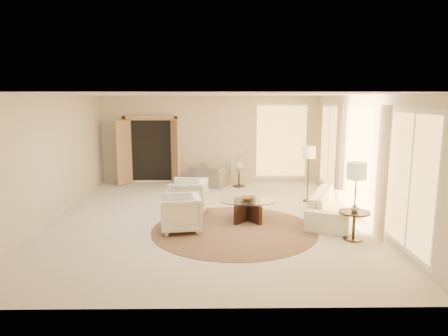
{
  "coord_description": "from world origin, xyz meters",
  "views": [
    {
      "loc": [
        0.28,
        -8.85,
        2.73
      ],
      "look_at": [
        0.4,
        0.4,
        1.1
      ],
      "focal_mm": 32.0,
      "sensor_mm": 36.0,
      "label": 1
    }
  ],
  "objects_px": {
    "coffee_table": "(248,208)",
    "armchair_left": "(188,194)",
    "side_vase": "(239,165)",
    "side_table": "(239,176)",
    "accent_chair": "(211,172)",
    "sofa": "(334,206)",
    "end_table": "(354,220)",
    "bowl": "(248,199)",
    "armchair_right": "(180,211)",
    "end_vase": "(355,208)",
    "floor_lamp_near": "(309,155)",
    "floor_lamp_far": "(357,175)"
  },
  "relations": [
    {
      "from": "coffee_table",
      "to": "armchair_left",
      "type": "bearing_deg",
      "value": 152.94
    },
    {
      "from": "side_vase",
      "to": "side_table",
      "type": "bearing_deg",
      "value": 0.0
    },
    {
      "from": "side_table",
      "to": "accent_chair",
      "type": "bearing_deg",
      "value": 173.51
    },
    {
      "from": "sofa",
      "to": "end_table",
      "type": "bearing_deg",
      "value": -154.17
    },
    {
      "from": "bowl",
      "to": "side_vase",
      "type": "bearing_deg",
      "value": 90.36
    },
    {
      "from": "bowl",
      "to": "armchair_right",
      "type": "bearing_deg",
      "value": -154.29
    },
    {
      "from": "side_table",
      "to": "armchair_right",
      "type": "bearing_deg",
      "value": -108.77
    },
    {
      "from": "armchair_left",
      "to": "bowl",
      "type": "distance_m",
      "value": 1.56
    },
    {
      "from": "sofa",
      "to": "end_vase",
      "type": "distance_m",
      "value": 1.29
    },
    {
      "from": "end_vase",
      "to": "floor_lamp_near",
      "type": "bearing_deg",
      "value": 95.03
    },
    {
      "from": "armchair_left",
      "to": "accent_chair",
      "type": "distance_m",
      "value": 2.91
    },
    {
      "from": "armchair_right",
      "to": "bowl",
      "type": "relative_size",
      "value": 2.63
    },
    {
      "from": "floor_lamp_near",
      "to": "end_vase",
      "type": "xyz_separation_m",
      "value": [
        0.26,
        -2.93,
        -0.62
      ]
    },
    {
      "from": "side_table",
      "to": "side_vase",
      "type": "relative_size",
      "value": 2.0
    },
    {
      "from": "coffee_table",
      "to": "end_table",
      "type": "bearing_deg",
      "value": -32.67
    },
    {
      "from": "armchair_right",
      "to": "side_vase",
      "type": "height_order",
      "value": "armchair_right"
    },
    {
      "from": "bowl",
      "to": "side_vase",
      "type": "distance_m",
      "value": 3.48
    },
    {
      "from": "armchair_right",
      "to": "armchair_left",
      "type": "bearing_deg",
      "value": 169.75
    },
    {
      "from": "armchair_left",
      "to": "end_table",
      "type": "distance_m",
      "value": 3.9
    },
    {
      "from": "armchair_right",
      "to": "end_table",
      "type": "relative_size",
      "value": 1.39
    },
    {
      "from": "end_table",
      "to": "side_vase",
      "type": "xyz_separation_m",
      "value": [
        -2.0,
        4.75,
        0.3
      ]
    },
    {
      "from": "end_table",
      "to": "side_vase",
      "type": "relative_size",
      "value": 2.16
    },
    {
      "from": "accent_chair",
      "to": "floor_lamp_near",
      "type": "distance_m",
      "value": 3.34
    },
    {
      "from": "armchair_right",
      "to": "side_table",
      "type": "relative_size",
      "value": 1.51
    },
    {
      "from": "armchair_right",
      "to": "accent_chair",
      "type": "xyz_separation_m",
      "value": [
        0.54,
        4.27,
        0.02
      ]
    },
    {
      "from": "armchair_left",
      "to": "side_vase",
      "type": "distance_m",
      "value": 3.1
    },
    {
      "from": "armchair_right",
      "to": "end_table",
      "type": "height_order",
      "value": "armchair_right"
    },
    {
      "from": "sofa",
      "to": "accent_chair",
      "type": "bearing_deg",
      "value": 62.63
    },
    {
      "from": "coffee_table",
      "to": "end_table",
      "type": "relative_size",
      "value": 2.22
    },
    {
      "from": "armchair_left",
      "to": "armchair_right",
      "type": "bearing_deg",
      "value": 2.56
    },
    {
      "from": "end_table",
      "to": "floor_lamp_near",
      "type": "xyz_separation_m",
      "value": [
        -0.26,
        2.93,
        0.87
      ]
    },
    {
      "from": "floor_lamp_near",
      "to": "side_table",
      "type": "bearing_deg",
      "value": 133.86
    },
    {
      "from": "side_vase",
      "to": "armchair_left",
      "type": "bearing_deg",
      "value": -116.18
    },
    {
      "from": "accent_chair",
      "to": "end_vase",
      "type": "relative_size",
      "value": 6.1
    },
    {
      "from": "sofa",
      "to": "side_vase",
      "type": "distance_m",
      "value": 4.03
    },
    {
      "from": "armchair_right",
      "to": "bowl",
      "type": "xyz_separation_m",
      "value": [
        1.44,
        0.69,
        0.09
      ]
    },
    {
      "from": "side_vase",
      "to": "end_table",
      "type": "bearing_deg",
      "value": -67.15
    },
    {
      "from": "armchair_left",
      "to": "coffee_table",
      "type": "distance_m",
      "value": 1.56
    },
    {
      "from": "sofa",
      "to": "bowl",
      "type": "bearing_deg",
      "value": 113.83
    },
    {
      "from": "armchair_left",
      "to": "armchair_right",
      "type": "xyz_separation_m",
      "value": [
        -0.06,
        -1.4,
        -0.02
      ]
    },
    {
      "from": "end_table",
      "to": "end_vase",
      "type": "height_order",
      "value": "end_vase"
    },
    {
      "from": "armchair_right",
      "to": "floor_lamp_far",
      "type": "height_order",
      "value": "floor_lamp_far"
    },
    {
      "from": "bowl",
      "to": "coffee_table",
      "type": "bearing_deg",
      "value": 14.04
    },
    {
      "from": "coffee_table",
      "to": "side_table",
      "type": "height_order",
      "value": "side_table"
    },
    {
      "from": "floor_lamp_near",
      "to": "end_vase",
      "type": "height_order",
      "value": "floor_lamp_near"
    },
    {
      "from": "side_table",
      "to": "floor_lamp_far",
      "type": "bearing_deg",
      "value": -67.53
    },
    {
      "from": "armchair_left",
      "to": "bowl",
      "type": "relative_size",
      "value": 2.76
    },
    {
      "from": "floor_lamp_far",
      "to": "coffee_table",
      "type": "bearing_deg",
      "value": 146.22
    },
    {
      "from": "accent_chair",
      "to": "end_vase",
      "type": "distance_m",
      "value": 5.64
    },
    {
      "from": "floor_lamp_near",
      "to": "end_table",
      "type": "bearing_deg",
      "value": -84.97
    }
  ]
}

